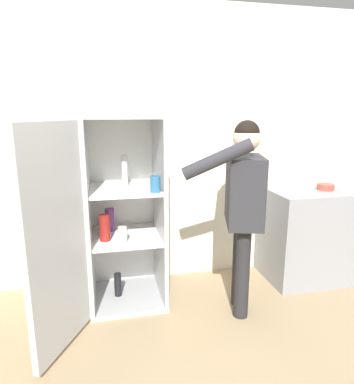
{
  "coord_description": "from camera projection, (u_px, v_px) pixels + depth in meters",
  "views": [
    {
      "loc": [
        -0.53,
        -2.17,
        1.6
      ],
      "look_at": [
        0.07,
        0.61,
        0.94
      ],
      "focal_mm": 32.0,
      "sensor_mm": 36.0,
      "label": 1
    }
  ],
  "objects": [
    {
      "name": "refrigerator",
      "position": [
        112.0,
        215.0,
        2.76
      ],
      "size": [
        0.95,
        1.2,
        1.59
      ],
      "color": "#B7BABC",
      "rests_on": "ground_plane"
    },
    {
      "name": "bowl",
      "position": [
        326.0,
        187.0,
        3.22
      ],
      "size": [
        0.15,
        0.15,
        0.05
      ],
      "color": "#B24738",
      "rests_on": "counter"
    },
    {
      "name": "ground_plane",
      "position": [
        185.0,
        333.0,
        2.54
      ],
      "size": [
        12.0,
        12.0,
        0.0
      ],
      "primitive_type": "plane",
      "color": "tan"
    },
    {
      "name": "counter",
      "position": [
        306.0,
        235.0,
        3.32
      ],
      "size": [
        0.76,
        0.6,
        0.89
      ],
      "color": "gray",
      "rests_on": "ground_plane"
    },
    {
      "name": "person",
      "position": [
        243.0,
        197.0,
        2.64
      ],
      "size": [
        0.72,
        0.59,
        1.55
      ],
      "color": "#262628",
      "rests_on": "ground_plane"
    },
    {
      "name": "wall_back",
      "position": [
        161.0,
        148.0,
        3.18
      ],
      "size": [
        7.0,
        0.06,
        2.55
      ],
      "color": "silver",
      "rests_on": "ground_plane"
    }
  ]
}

